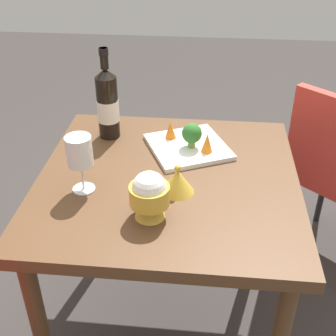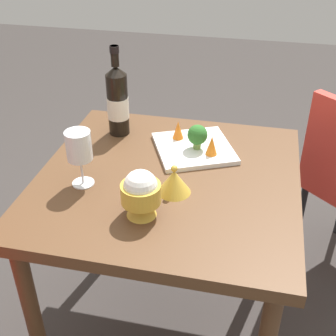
# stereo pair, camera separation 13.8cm
# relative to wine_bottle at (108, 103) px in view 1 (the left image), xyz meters

# --- Properties ---
(ground_plane) EXTENTS (8.00, 8.00, 0.00)m
(ground_plane) POSITION_rel_wine_bottle_xyz_m (-0.24, 0.24, -0.85)
(ground_plane) COLOR #383330
(dining_table) EXTENTS (0.81, 0.81, 0.72)m
(dining_table) POSITION_rel_wine_bottle_xyz_m (-0.24, 0.24, -0.22)
(dining_table) COLOR brown
(dining_table) RESTS_ON ground_plane
(wine_bottle) EXTENTS (0.08, 0.08, 0.32)m
(wine_bottle) POSITION_rel_wine_bottle_xyz_m (0.00, 0.00, 0.00)
(wine_bottle) COLOR black
(wine_bottle) RESTS_ON dining_table
(wine_glass) EXTENTS (0.08, 0.08, 0.18)m
(wine_glass) POSITION_rel_wine_bottle_xyz_m (0.01, 0.34, 0.00)
(wine_glass) COLOR white
(wine_glass) RESTS_ON dining_table
(rice_bowl) EXTENTS (0.11, 0.11, 0.14)m
(rice_bowl) POSITION_rel_wine_bottle_xyz_m (-0.21, 0.45, -0.05)
(rice_bowl) COLOR gold
(rice_bowl) RESTS_ON dining_table
(rice_bowl_lid) EXTENTS (0.10, 0.10, 0.09)m
(rice_bowl_lid) POSITION_rel_wine_bottle_xyz_m (-0.27, 0.32, -0.09)
(rice_bowl_lid) COLOR gold
(rice_bowl_lid) RESTS_ON dining_table
(serving_plate) EXTENTS (0.33, 0.33, 0.02)m
(serving_plate) POSITION_rel_wine_bottle_xyz_m (-0.29, 0.07, -0.12)
(serving_plate) COLOR white
(serving_plate) RESTS_ON dining_table
(broccoli_floret) EXTENTS (0.07, 0.07, 0.09)m
(broccoli_floret) POSITION_rel_wine_bottle_xyz_m (-0.30, 0.08, -0.06)
(broccoli_floret) COLOR #729E4C
(broccoli_floret) RESTS_ON serving_plate
(carrot_garnish_left) EXTENTS (0.04, 0.04, 0.07)m
(carrot_garnish_left) POSITION_rel_wine_bottle_xyz_m (-0.35, 0.11, -0.08)
(carrot_garnish_left) COLOR orange
(carrot_garnish_left) RESTS_ON serving_plate
(carrot_garnish_right) EXTENTS (0.04, 0.04, 0.06)m
(carrot_garnish_right) POSITION_rel_wine_bottle_xyz_m (-0.22, 0.02, -0.08)
(carrot_garnish_right) COLOR orange
(carrot_garnish_right) RESTS_ON serving_plate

